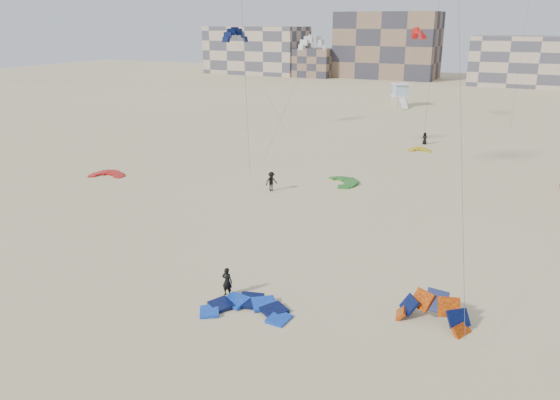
% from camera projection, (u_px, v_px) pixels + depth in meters
% --- Properties ---
extents(ground, '(320.00, 320.00, 0.00)m').
position_uv_depth(ground, '(223.00, 311.00, 30.04)').
color(ground, beige).
rests_on(ground, ground).
extents(kite_ground_blue, '(5.60, 5.76, 1.17)m').
position_uv_depth(kite_ground_blue, '(246.00, 312.00, 29.96)').
color(kite_ground_blue, blue).
rests_on(kite_ground_blue, ground).
extents(kite_ground_orange, '(4.29, 4.23, 3.90)m').
position_uv_depth(kite_ground_orange, '(431.00, 323.00, 28.87)').
color(kite_ground_orange, '#FF5803').
rests_on(kite_ground_orange, ground).
extents(kite_ground_red, '(4.41, 4.55, 1.06)m').
position_uv_depth(kite_ground_red, '(107.00, 176.00, 56.57)').
color(kite_ground_red, red).
rests_on(kite_ground_red, ground).
extents(kite_ground_green, '(5.39, 5.33, 0.78)m').
position_uv_depth(kite_ground_green, '(343.00, 183.00, 54.03)').
color(kite_ground_green, '#277920').
rests_on(kite_ground_green, ground).
extents(kite_ground_yellow, '(3.26, 3.39, 1.28)m').
position_uv_depth(kite_ground_yellow, '(420.00, 151.00, 67.40)').
color(kite_ground_yellow, gold).
rests_on(kite_ground_yellow, ground).
extents(kitesurfer_main, '(0.67, 0.48, 1.75)m').
position_uv_depth(kitesurfer_main, '(227.00, 282.00, 31.51)').
color(kitesurfer_main, black).
rests_on(kitesurfer_main, ground).
extents(kitesurfer_c, '(1.24, 1.37, 1.85)m').
position_uv_depth(kitesurfer_c, '(271.00, 181.00, 51.21)').
color(kitesurfer_c, black).
rests_on(kitesurfer_c, ground).
extents(kitesurfer_e, '(0.84, 0.63, 1.56)m').
position_uv_depth(kitesurfer_e, '(425.00, 138.00, 70.92)').
color(kitesurfer_e, black).
rests_on(kitesurfer_e, ground).
extents(kite_fly_grey, '(4.24, 10.42, 12.82)m').
position_uv_depth(kite_fly_grey, '(313.00, 44.00, 61.52)').
color(kite_fly_grey, white).
rests_on(kite_fly_grey, ground).
extents(kite_fly_navy, '(9.05, 4.88, 13.59)m').
position_uv_depth(kite_fly_navy, '(236.00, 36.00, 75.37)').
color(kite_fly_navy, '#091343').
rests_on(kite_fly_navy, ground).
extents(kite_fly_red, '(4.64, 4.62, 13.80)m').
position_uv_depth(kite_fly_red, '(418.00, 35.00, 80.96)').
color(kite_fly_red, red).
rests_on(kite_fly_red, ground).
extents(lifeguard_tower_far, '(4.10, 6.38, 4.25)m').
position_uv_depth(lifeguard_tower_far, '(400.00, 95.00, 102.83)').
color(lifeguard_tower_far, white).
rests_on(lifeguard_tower_far, ground).
extents(condo_west_a, '(30.00, 15.00, 14.00)m').
position_uv_depth(condo_west_a, '(257.00, 50.00, 168.20)').
color(condo_west_a, tan).
rests_on(condo_west_a, ground).
extents(condo_west_b, '(28.00, 14.00, 18.00)m').
position_uv_depth(condo_west_b, '(387.00, 45.00, 153.87)').
color(condo_west_b, '#7B614A').
rests_on(condo_west_b, ground).
extents(condo_mid, '(32.00, 16.00, 12.00)m').
position_uv_depth(condo_mid, '(541.00, 61.00, 134.29)').
color(condo_mid, tan).
rests_on(condo_mid, ground).
extents(condo_fill_left, '(12.00, 10.00, 8.00)m').
position_uv_depth(condo_fill_left, '(314.00, 63.00, 158.88)').
color(condo_fill_left, '#7B614A').
rests_on(condo_fill_left, ground).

